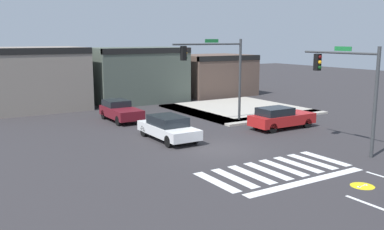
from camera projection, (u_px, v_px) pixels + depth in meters
ground_plane at (219, 148)px, 23.64m from camera, size 120.00×120.00×0.00m
crosswalk_near at (275, 169)px, 19.88m from camera, size 7.27×2.99×0.01m
bike_detector_marking at (362, 186)px, 17.62m from camera, size 0.98×0.98×0.01m
curb_corner_northeast at (237, 110)px, 35.91m from camera, size 10.00×10.60×0.15m
storefront_row at (123, 76)px, 40.44m from camera, size 26.61×6.99×5.30m
traffic_signal_northeast at (217, 65)px, 29.50m from camera, size 5.66×0.32×6.00m
traffic_signal_southeast at (348, 78)px, 22.63m from camera, size 0.32×4.93×5.65m
car_red at (281, 118)px, 28.72m from camera, size 4.64×1.80×1.49m
car_maroon at (120, 111)px, 31.48m from camera, size 1.87×4.25×1.47m
car_white at (168, 128)px, 25.56m from camera, size 1.93×4.70×1.45m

